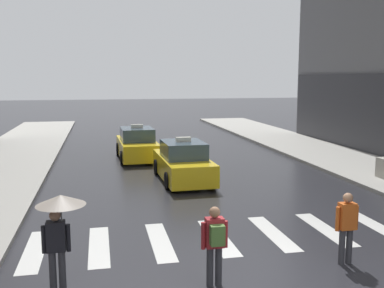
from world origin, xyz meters
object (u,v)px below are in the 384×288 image
Objects in this scene: pedestrian_with_backpack at (215,240)px; pedestrian_plain_coat at (347,224)px; pedestrian_with_umbrella at (59,216)px; taxi_lead at (183,163)px; taxi_second at (137,145)px.

pedestrian_with_backpack is 3.20m from pedestrian_plain_coat.
taxi_lead is at bearing 65.18° from pedestrian_with_umbrella.
taxi_second reaches higher than pedestrian_plain_coat.
taxi_lead is 2.78× the size of pedestrian_with_backpack.
taxi_second is 2.78× the size of pedestrian_plain_coat.
pedestrian_plain_coat is at bearing -0.04° from pedestrian_with_umbrella.
pedestrian_with_umbrella reaches higher than pedestrian_with_backpack.
pedestrian_plain_coat is (3.48, -14.22, 0.21)m from taxi_second.
pedestrian_with_backpack and pedestrian_plain_coat have the same top height.
taxi_second is at bearing 104.95° from taxi_lead.
taxi_lead is 9.43m from pedestrian_with_backpack.
pedestrian_with_backpack is (-1.11, -9.36, 0.25)m from taxi_lead.
pedestrian_with_backpack is at bearing -88.79° from taxi_second.
pedestrian_with_backpack is 1.00× the size of pedestrian_plain_coat.
pedestrian_with_umbrella is 1.18× the size of pedestrian_plain_coat.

